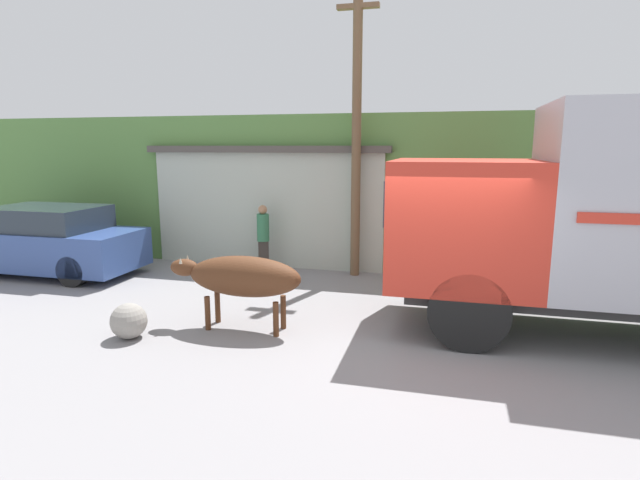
{
  "coord_description": "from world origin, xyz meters",
  "views": [
    {
      "loc": [
        0.2,
        -7.4,
        2.91
      ],
      "look_at": [
        -1.77,
        0.23,
        1.42
      ],
      "focal_mm": 28.0,
      "sensor_mm": 36.0,
      "label": 1
    }
  ],
  "objects": [
    {
      "name": "roadside_rock",
      "position": [
        -4.45,
        -1.09,
        0.28
      ],
      "size": [
        0.55,
        0.55,
        0.55
      ],
      "color": "gray",
      "rests_on": "ground_plane"
    },
    {
      "name": "ground_plane",
      "position": [
        0.0,
        0.0,
        0.0
      ],
      "size": [
        60.0,
        60.0,
        0.0
      ],
      "primitive_type": "plane",
      "color": "gray"
    },
    {
      "name": "hillside_embankment",
      "position": [
        0.0,
        7.33,
        1.82
      ],
      "size": [
        32.0,
        6.85,
        3.64
      ],
      "color": "#568442",
      "rests_on": "ground_plane"
    },
    {
      "name": "building_backdrop",
      "position": [
        -4.07,
        5.02,
        1.47
      ],
      "size": [
        6.04,
        2.7,
        2.92
      ],
      "color": "#B2BCAD",
      "rests_on": "ground_plane"
    },
    {
      "name": "brown_cow",
      "position": [
        -2.92,
        -0.28,
        0.87
      ],
      "size": [
        2.23,
        0.65,
        1.2
      ],
      "rotation": [
        0.0,
        0.0,
        -0.03
      ],
      "color": "#512D19",
      "rests_on": "ground_plane"
    },
    {
      "name": "parked_suv",
      "position": [
        -8.71,
        1.9,
        0.76
      ],
      "size": [
        4.4,
        1.77,
        1.56
      ],
      "rotation": [
        0.0,
        0.0,
        0.06
      ],
      "color": "#334C8C",
      "rests_on": "ground_plane"
    },
    {
      "name": "utility_pole",
      "position": [
        -1.8,
        3.57,
        3.41
      ],
      "size": [
        0.9,
        0.21,
        6.57
      ],
      "color": "brown",
      "rests_on": "ground_plane"
    },
    {
      "name": "pedestrian_on_hill",
      "position": [
        -3.94,
        3.36,
        0.88
      ],
      "size": [
        0.37,
        0.37,
        1.57
      ],
      "rotation": [
        0.0,
        0.0,
        3.53
      ],
      "color": "#38332D",
      "rests_on": "ground_plane"
    }
  ]
}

